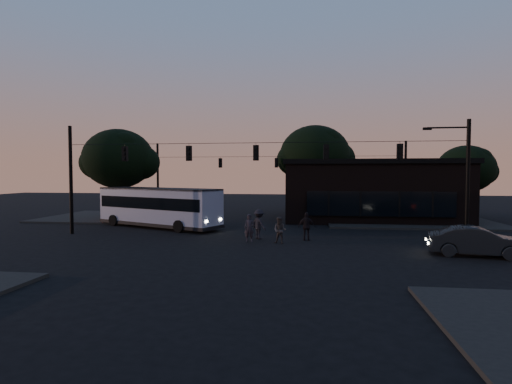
# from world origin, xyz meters

# --- Properties ---
(ground) EXTENTS (120.00, 120.00, 0.00)m
(ground) POSITION_xyz_m (0.00, 0.00, 0.00)
(ground) COLOR black
(ground) RESTS_ON ground
(sidewalk_far_right) EXTENTS (14.00, 10.00, 0.15)m
(sidewalk_far_right) POSITION_xyz_m (12.00, 14.00, 0.07)
(sidewalk_far_right) COLOR black
(sidewalk_far_right) RESTS_ON ground
(sidewalk_far_left) EXTENTS (14.00, 10.00, 0.15)m
(sidewalk_far_left) POSITION_xyz_m (-14.00, 14.00, 0.07)
(sidewalk_far_left) COLOR black
(sidewalk_far_left) RESTS_ON ground
(building) EXTENTS (15.40, 10.41, 5.40)m
(building) POSITION_xyz_m (9.00, 15.97, 2.71)
(building) COLOR black
(building) RESTS_ON ground
(tree_behind) EXTENTS (7.60, 7.60, 9.43)m
(tree_behind) POSITION_xyz_m (4.00, 22.00, 6.19)
(tree_behind) COLOR black
(tree_behind) RESTS_ON ground
(tree_right) EXTENTS (5.20, 5.20, 6.86)m
(tree_right) POSITION_xyz_m (18.00, 18.00, 4.63)
(tree_right) COLOR black
(tree_right) RESTS_ON ground
(tree_left) EXTENTS (6.40, 6.40, 8.30)m
(tree_left) POSITION_xyz_m (-14.00, 13.00, 5.57)
(tree_left) COLOR black
(tree_left) RESTS_ON ground
(signal_rig_near) EXTENTS (26.24, 0.30, 7.50)m
(signal_rig_near) POSITION_xyz_m (0.00, 4.00, 4.45)
(signal_rig_near) COLOR black
(signal_rig_near) RESTS_ON ground
(signal_rig_far) EXTENTS (26.24, 0.30, 7.50)m
(signal_rig_far) POSITION_xyz_m (0.00, 20.00, 4.20)
(signal_rig_far) COLOR black
(signal_rig_far) RESTS_ON ground
(bus) EXTENTS (11.01, 6.78, 3.08)m
(bus) POSITION_xyz_m (-8.24, 7.97, 1.73)
(bus) COLOR #878EAC
(bus) RESTS_ON ground
(car) EXTENTS (4.79, 2.41, 1.51)m
(car) POSITION_xyz_m (11.90, -0.37, 0.75)
(car) COLOR black
(car) RESTS_ON ground
(pedestrian_a) EXTENTS (0.64, 0.43, 1.70)m
(pedestrian_a) POSITION_xyz_m (-0.20, 2.43, 0.85)
(pedestrian_a) COLOR #262028
(pedestrian_a) RESTS_ON ground
(pedestrian_b) EXTENTS (0.92, 0.80, 1.61)m
(pedestrian_b) POSITION_xyz_m (1.72, 1.96, 0.80)
(pedestrian_b) COLOR #34302F
(pedestrian_b) RESTS_ON ground
(pedestrian_c) EXTENTS (1.06, 0.47, 1.78)m
(pedestrian_c) POSITION_xyz_m (3.31, 3.26, 0.89)
(pedestrian_c) COLOR black
(pedestrian_c) RESTS_ON ground
(pedestrian_d) EXTENTS (1.37, 1.37, 1.90)m
(pedestrian_d) POSITION_xyz_m (0.26, 3.52, 0.95)
(pedestrian_d) COLOR black
(pedestrian_d) RESTS_ON ground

